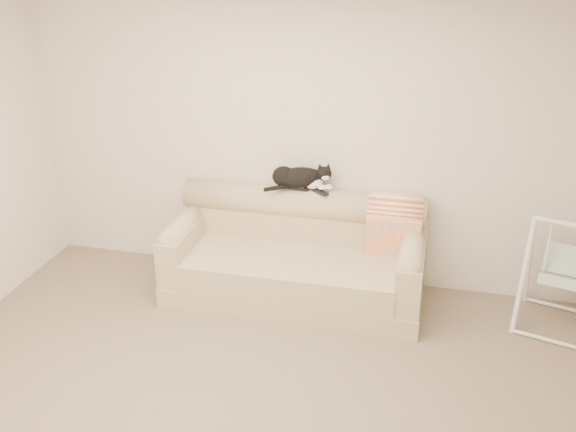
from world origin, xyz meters
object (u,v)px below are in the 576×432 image
object	(u,v)px
sofa	(296,257)
baby_swing	(561,275)
remote_a	(298,188)
remote_b	(320,192)
tuxedo_cat	(300,177)

from	to	relation	value
sofa	baby_swing	xyz separation A→B (m)	(2.16, -0.01, 0.11)
remote_a	baby_swing	distance (m)	2.25
sofa	baby_swing	size ratio (longest dim) A/B	2.37
remote_b	baby_swing	size ratio (longest dim) A/B	0.18
tuxedo_cat	baby_swing	size ratio (longest dim) A/B	0.63
remote_a	tuxedo_cat	bearing A→B (deg)	18.75
remote_b	tuxedo_cat	xyz separation A→B (m)	(-0.19, 0.04, 0.10)
remote_b	tuxedo_cat	world-z (taller)	tuxedo_cat
remote_b	sofa	bearing A→B (deg)	-129.52
remote_b	tuxedo_cat	distance (m)	0.22
sofa	remote_b	size ratio (longest dim) A/B	13.27
remote_b	tuxedo_cat	bearing A→B (deg)	169.00
sofa	remote_b	distance (m)	0.61
baby_swing	tuxedo_cat	bearing A→B (deg)	173.64
remote_a	tuxedo_cat	size ratio (longest dim) A/B	0.31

